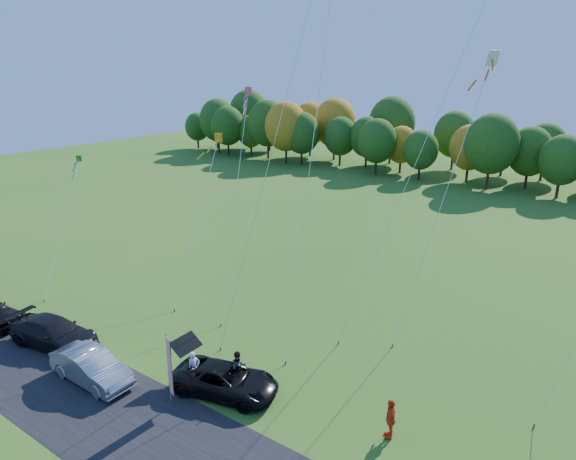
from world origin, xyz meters
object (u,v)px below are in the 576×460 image
Objects in this scene: black_suv at (225,380)px; person_east at (390,419)px; silver_sedan at (91,367)px; feather_flag at (170,365)px.

black_suv is 8.19m from person_east.
feather_flag reaches higher than silver_sedan.
person_east is (14.28, 5.01, 0.13)m from silver_sedan.
silver_sedan is 2.62× the size of person_east.
black_suv is 7.07m from silver_sedan.
person_east is (7.99, 1.78, 0.21)m from black_suv.
feather_flag is at bearing 139.38° from black_suv.
feather_flag is (5.09, 0.83, 1.56)m from silver_sedan.
person_east is 10.20m from feather_flag.
person_east reaches higher than silver_sedan.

